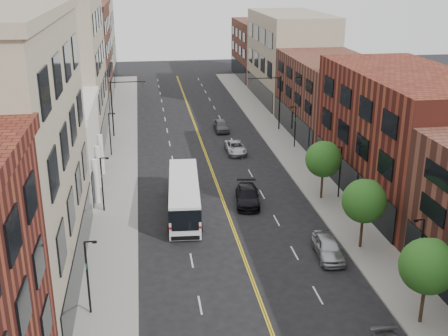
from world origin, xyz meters
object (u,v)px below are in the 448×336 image
city_bus (184,194)px  car_lane_b (235,147)px  car_lane_c (221,126)px  car_parked_far (328,247)px  car_lane_a (247,196)px  car_lane_behind (185,181)px

city_bus → car_lane_b: (7.40, 16.34, -1.11)m
car_lane_b → car_lane_c: car_lane_c is taller
car_parked_far → car_lane_a: bearing=115.0°
car_lane_b → city_bus: bearing=-114.6°
city_bus → car_lane_b: city_bus is taller
car_lane_behind → car_lane_b: (6.86, 10.14, -0.02)m
car_lane_behind → car_lane_b: size_ratio=0.87×
city_bus → car_lane_behind: size_ratio=2.87×
car_lane_behind → car_lane_a: car_lane_a is taller
car_lane_a → car_lane_behind: bearing=144.9°
car_parked_far → car_lane_c: size_ratio=1.05×
car_lane_c → car_lane_b: bearing=-88.4°
city_bus → car_parked_far: city_bus is taller
car_lane_behind → car_lane_a: size_ratio=0.79×
car_parked_far → car_lane_c: 35.74m
city_bus → car_lane_c: bearing=78.4°
car_parked_far → car_lane_c: car_parked_far is taller
car_lane_behind → city_bus: bearing=79.9°
car_lane_behind → car_lane_a: (5.46, -5.02, 0.08)m
car_lane_a → car_parked_far: bearing=-61.5°
car_lane_behind → car_lane_c: car_lane_c is taller
car_lane_a → car_lane_c: size_ratio=1.20×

